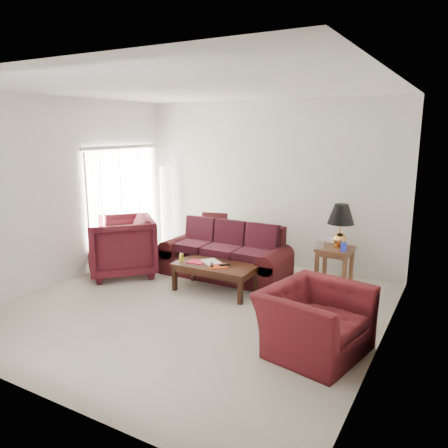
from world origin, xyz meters
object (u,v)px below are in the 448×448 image
at_px(armchair_left, 121,246).
at_px(armchair_right, 315,321).
at_px(end_table, 334,265).
at_px(floor_lamp, 166,209).
at_px(coffee_table, 215,278).
at_px(sofa, 225,251).

bearing_deg(armchair_left, armchair_right, 28.56).
height_order(end_table, floor_lamp, floor_lamp).
bearing_deg(end_table, coffee_table, -138.93).
relative_size(floor_lamp, armchair_left, 1.59).
distance_m(sofa, coffee_table, 0.76).
height_order(armchair_right, coffee_table, armchair_right).
bearing_deg(armchair_left, end_table, 65.71).
bearing_deg(armchair_left, floor_lamp, 140.95).
xyz_separation_m(end_table, armchair_left, (-3.33, -1.39, 0.21)).
xyz_separation_m(sofa, armchair_right, (2.16, -1.75, -0.07)).
relative_size(sofa, coffee_table, 1.73).
xyz_separation_m(sofa, end_table, (1.72, 0.61, -0.15)).
bearing_deg(sofa, armchair_left, -149.54).
xyz_separation_m(floor_lamp, armchair_right, (3.99, -2.59, -0.51)).
height_order(sofa, floor_lamp, floor_lamp).
height_order(end_table, armchair_right, armchair_right).
xyz_separation_m(end_table, armchair_right, (0.44, -2.37, 0.07)).
bearing_deg(armchair_right, end_table, 22.58).
bearing_deg(end_table, floor_lamp, 176.35).
height_order(floor_lamp, armchair_left, floor_lamp).
xyz_separation_m(sofa, armchair_left, (-1.61, -0.78, 0.06)).
bearing_deg(end_table, armchair_right, -79.54).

